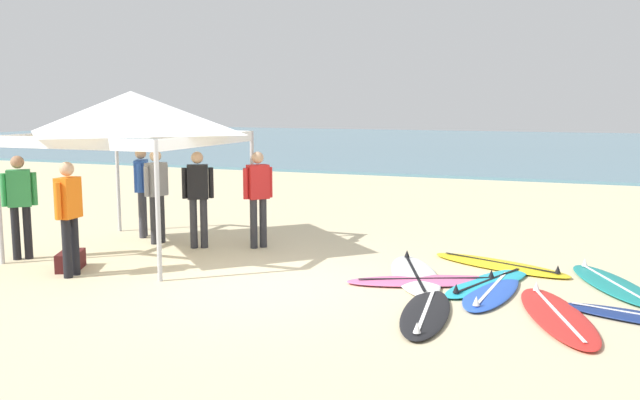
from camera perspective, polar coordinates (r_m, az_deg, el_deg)
ground_plane at (r=9.78m, az=-4.90°, el=-7.08°), size 80.00×80.00×0.00m
sea at (r=41.20m, az=15.37°, el=4.42°), size 80.00×36.00×0.10m
canopy_tent at (r=11.97m, az=-15.46°, el=7.03°), size 3.10×3.10×2.75m
surfboard_pink at (r=9.95m, az=8.91°, el=-6.67°), size 2.35×1.49×0.19m
surfboard_navy at (r=9.08m, az=25.09°, el=-8.83°), size 1.88×0.95×0.19m
surfboard_teal at (r=10.49m, az=23.19°, el=-6.47°), size 1.47×2.35×0.19m
surfboard_yellow at (r=11.13m, az=14.77°, el=-5.25°), size 2.39×1.48×0.19m
surfboard_black at (r=8.49m, az=8.80°, el=-9.29°), size 0.78×2.13×0.19m
surfboard_red at (r=8.78m, az=19.17°, el=-9.08°), size 1.36×2.49×0.19m
surfboard_cyan at (r=10.02m, az=13.85°, el=-6.71°), size 1.31×2.18×0.19m
surfboard_blue at (r=9.63m, az=14.14°, el=-7.32°), size 0.79×2.23×0.19m
surfboard_white at (r=10.28m, az=7.91°, el=-6.16°), size 1.47×2.51×0.19m
person_grey at (r=12.74m, az=-13.48°, el=0.84°), size 0.29×0.54×1.71m
person_green at (r=12.15m, az=-23.77°, el=0.01°), size 0.43×0.40×1.71m
person_black at (r=12.19m, az=-10.14°, el=0.61°), size 0.49×0.37×1.71m
person_orange at (r=10.68m, az=-20.22°, el=-0.84°), size 0.24×0.55×1.71m
person_blue at (r=13.41m, az=-14.65°, el=1.15°), size 0.36×0.50×1.71m
person_red at (r=12.05m, az=-5.19°, el=0.62°), size 0.40×0.44×1.71m
gear_bag_near_tent at (r=11.27m, az=-20.09°, el=-4.78°), size 0.55×0.68×0.28m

